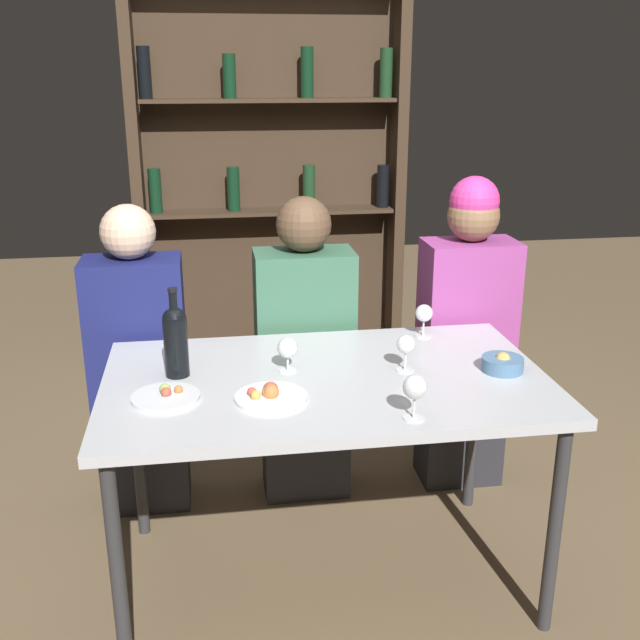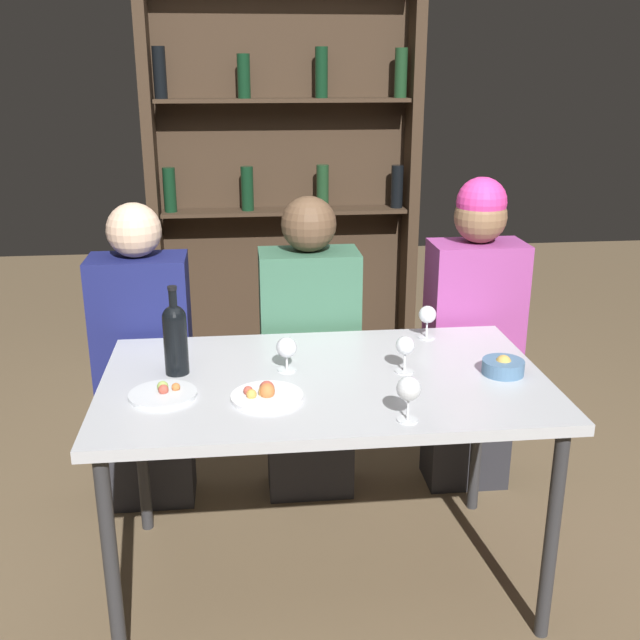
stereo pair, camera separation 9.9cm
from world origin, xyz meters
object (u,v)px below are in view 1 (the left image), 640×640
Objects in this scene: seated_person_right at (465,338)px; wine_bottle at (175,338)px; wine_glass_0 at (424,314)px; seated_person_center at (305,359)px; food_plate_0 at (166,396)px; food_plate_1 at (270,395)px; wine_glass_2 at (406,346)px; wine_glass_1 at (415,388)px; wine_glass_3 at (287,349)px; snack_bowl at (502,364)px; seated_person_left at (139,370)px.

wine_bottle is at bearing -156.52° from seated_person_right.
seated_person_center is (-0.41, 0.26, -0.26)m from wine_glass_0.
food_plate_0 is at bearing -99.70° from wine_bottle.
wine_glass_0 is at bearing 37.31° from food_plate_1.
wine_glass_2 is at bearing -116.04° from wine_glass_0.
wine_bottle is 1.34× the size of food_plate_1.
food_plate_0 is (-0.77, -0.10, -0.08)m from wine_glass_2.
wine_glass_1 is 1.08× the size of wine_glass_2.
wine_bottle reaches higher than food_plate_1.
wine_glass_1 reaches higher than wine_glass_2.
seated_person_right reaches higher than wine_glass_1.
food_plate_0 is at bearing -157.83° from wine_glass_3.
wine_glass_1 is 0.36m from wine_glass_2.
seated_person_left reaches higher than snack_bowl.
food_plate_0 is at bearing -78.15° from seated_person_left.
snack_bowl is at bearing -98.99° from seated_person_right.
wine_glass_2 is 0.39m from wine_glass_3.
seated_person_center is at bearing 53.01° from food_plate_0.
wine_glass_1 is at bearing -78.35° from seated_person_center.
food_plate_0 is (-0.70, 0.25, -0.09)m from wine_glass_1.
wine_glass_1 is (-0.22, -0.66, 0.01)m from wine_glass_0.
snack_bowl is (1.08, 0.06, 0.02)m from food_plate_0.
wine_glass_2 is 0.09× the size of seated_person_right.
wine_bottle is at bearing 80.30° from food_plate_0.
wine_glass_2 is at bearing 79.12° from wine_glass_1.
wine_glass_1 is at bearing -47.61° from seated_person_left.
seated_person_right reaches higher than wine_bottle.
wine_glass_2 is 0.91× the size of snack_bowl.
seated_person_center is at bearing 147.12° from wine_glass_0.
seated_person_center reaches higher than food_plate_1.
seated_person_center is (-0.26, 0.57, -0.26)m from wine_glass_2.
wine_glass_2 is at bearing -7.93° from wine_glass_3.
wine_glass_2 is 1.11m from seated_person_left.
wine_glass_2 is at bearing -32.21° from seated_person_left.
wine_glass_3 is 0.09× the size of seated_person_center.
wine_glass_2 is at bearing -5.65° from wine_bottle.
wine_glass_0 reaches higher than snack_bowl.
wine_glass_2 is at bearing 171.27° from snack_bowl.
seated_person_center reaches higher than wine_glass_0.
food_plate_1 is 0.17× the size of seated_person_right.
seated_person_left is 0.65m from seated_person_center.
food_plate_0 is 1.37m from seated_person_right.
snack_bowl is (0.70, -0.10, -0.05)m from wine_glass_3.
wine_glass_0 is at bearing 14.88° from wine_bottle.
food_plate_0 is 1.52× the size of snack_bowl.
wine_glass_1 is at bearing -108.32° from wine_glass_0.
wine_bottle is 0.79m from wine_glass_1.
seated_person_center reaches higher than wine_glass_1.
wine_glass_3 is 0.97m from seated_person_right.
seated_person_right is at bearing 81.01° from snack_bowl.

